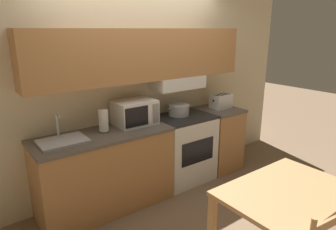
{
  "coord_description": "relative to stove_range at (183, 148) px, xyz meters",
  "views": [
    {
      "loc": [
        -1.91,
        -3.2,
        2.01
      ],
      "look_at": [
        0.05,
        -0.55,
        1.05
      ],
      "focal_mm": 32.0,
      "sensor_mm": 36.0,
      "label": 1
    }
  ],
  "objects": [
    {
      "name": "cooking_pot",
      "position": [
        -0.02,
        0.07,
        0.53
      ],
      "size": [
        0.36,
        0.28,
        0.15
      ],
      "color": "#B7BABF",
      "rests_on": "stove_range"
    },
    {
      "name": "ground_plane",
      "position": [
        -0.49,
        0.3,
        -0.45
      ],
      "size": [
        16.0,
        16.0,
        0.0
      ],
      "primitive_type": "plane",
      "color": "#7F664C"
    },
    {
      "name": "microwave",
      "position": [
        -0.69,
        0.08,
        0.6
      ],
      "size": [
        0.48,
        0.36,
        0.29
      ],
      "color": "white",
      "rests_on": "lower_counter_main"
    },
    {
      "name": "sink_basin",
      "position": [
        -1.58,
        -0.0,
        0.47
      ],
      "size": [
        0.47,
        0.35,
        0.28
      ],
      "color": "#B7BABF",
      "rests_on": "lower_counter_main"
    },
    {
      "name": "lower_counter_right_stub",
      "position": [
        0.65,
        -0.0,
        0.0
      ],
      "size": [
        0.54,
        0.62,
        0.9
      ],
      "color": "#B27A47",
      "rests_on": "ground_plane"
    },
    {
      "name": "dining_table",
      "position": [
        -0.34,
        -1.75,
        0.19
      ],
      "size": [
        1.09,
        0.75,
        0.75
      ],
      "color": "tan",
      "rests_on": "ground_plane"
    },
    {
      "name": "lower_counter_main",
      "position": [
        -1.14,
        -0.0,
        0.0
      ],
      "size": [
        1.53,
        0.62,
        0.9
      ],
      "color": "#B27A47",
      "rests_on": "ground_plane"
    },
    {
      "name": "toaster",
      "position": [
        0.7,
        0.01,
        0.55
      ],
      "size": [
        0.3,
        0.2,
        0.2
      ],
      "color": "white",
      "rests_on": "lower_counter_right_stub"
    },
    {
      "name": "wall_back",
      "position": [
        -0.48,
        0.23,
        1.01
      ],
      "size": [
        5.2,
        0.38,
        2.55
      ],
      "color": "beige",
      "rests_on": "ground_plane"
    },
    {
      "name": "stove_range",
      "position": [
        0.0,
        0.0,
        0.0
      ],
      "size": [
        0.75,
        0.59,
        0.9
      ],
      "color": "white",
      "rests_on": "ground_plane"
    },
    {
      "name": "paper_towel_roll",
      "position": [
        -1.1,
        0.05,
        0.57
      ],
      "size": [
        0.12,
        0.12,
        0.25
      ],
      "color": "black",
      "rests_on": "lower_counter_main"
    }
  ]
}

